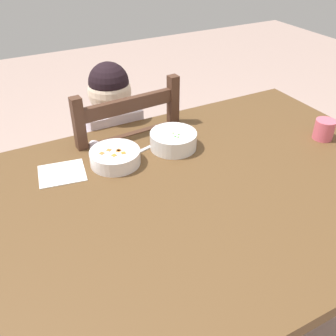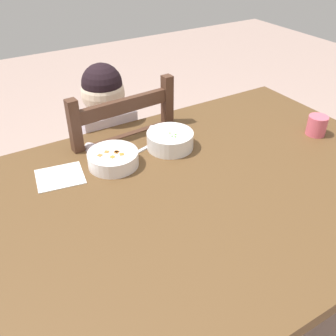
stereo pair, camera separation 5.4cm
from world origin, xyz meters
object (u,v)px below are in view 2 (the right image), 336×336
at_px(spoon, 132,155).
at_px(drinking_cup, 317,125).
at_px(dining_table, 179,216).
at_px(bowl_of_peas, 170,140).
at_px(dining_chair, 114,179).
at_px(child_figure, 110,144).
at_px(bowl_of_carrots, 113,158).

relative_size(spoon, drinking_cup, 1.87).
bearing_deg(dining_table, bowl_of_peas, 64.78).
relative_size(dining_table, drinking_cup, 21.78).
distance_m(dining_table, dining_chair, 0.58).
height_order(dining_chair, child_figure, child_figure).
bearing_deg(child_figure, dining_table, -90.70).
bearing_deg(child_figure, drinking_cup, -38.12).
xyz_separation_m(dining_table, drinking_cup, (0.63, 0.05, 0.12)).
relative_size(child_figure, bowl_of_peas, 5.92).
xyz_separation_m(dining_table, dining_chair, (0.01, 0.55, -0.20)).
height_order(bowl_of_peas, drinking_cup, drinking_cup).
xyz_separation_m(dining_chair, bowl_of_peas, (0.11, -0.30, 0.31)).
xyz_separation_m(bowl_of_carrots, drinking_cup, (0.74, -0.20, 0.01)).
height_order(dining_chair, spoon, dining_chair).
bearing_deg(dining_chair, spoon, -97.19).
relative_size(dining_table, bowl_of_peas, 9.72).
bearing_deg(child_figure, bowl_of_carrots, -110.55).
height_order(dining_chair, drinking_cup, dining_chair).
bearing_deg(spoon, child_figure, 83.25).
bearing_deg(bowl_of_carrots, drinking_cup, -15.19).
height_order(dining_table, dining_chair, dining_chair).
height_order(bowl_of_peas, spoon, bowl_of_peas).
distance_m(child_figure, bowl_of_peas, 0.34).
distance_m(child_figure, bowl_of_carrots, 0.34).
relative_size(bowl_of_peas, drinking_cup, 2.24).
xyz_separation_m(spoon, drinking_cup, (0.66, -0.22, 0.03)).
bearing_deg(dining_chair, bowl_of_peas, -70.48).
relative_size(dining_chair, bowl_of_carrots, 5.61).
height_order(dining_chair, bowl_of_peas, dining_chair).
height_order(bowl_of_carrots, drinking_cup, drinking_cup).
distance_m(dining_chair, bowl_of_peas, 0.45).
bearing_deg(spoon, bowl_of_peas, -7.65).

